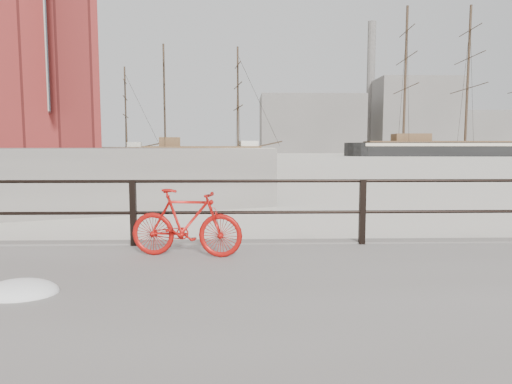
% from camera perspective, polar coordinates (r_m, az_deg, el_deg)
% --- Properties ---
extents(ground, '(400.00, 400.00, 0.00)m').
position_cam_1_polar(ground, '(7.51, 12.71, -8.72)').
color(ground, white).
rests_on(ground, ground).
extents(promenade, '(36.00, 8.00, 0.35)m').
position_cam_1_polar(promenade, '(3.93, 28.36, -20.21)').
color(promenade, gray).
rests_on(promenade, ground).
extents(far_quay, '(78.44, 148.07, 1.80)m').
position_cam_1_polar(far_quay, '(87.78, -27.56, 4.39)').
color(far_quay, gray).
rests_on(far_quay, ground).
extents(guardrail, '(28.00, 0.10, 1.00)m').
position_cam_1_polar(guardrail, '(7.20, 13.15, -2.44)').
color(guardrail, black).
rests_on(guardrail, promenade).
extents(bicycle, '(1.56, 0.47, 0.93)m').
position_cam_1_polar(bicycle, '(6.30, -8.71, -3.84)').
color(bicycle, '#AE0F0B').
rests_on(bicycle, promenade).
extents(barque_black, '(55.48, 21.52, 31.17)m').
position_cam_1_polar(barque_black, '(102.00, 24.60, 4.10)').
color(barque_black, black).
rests_on(barque_black, ground).
extents(schooner_mid, '(28.98, 15.52, 19.96)m').
position_cam_1_polar(schooner_mid, '(79.90, -6.73, 4.28)').
color(schooner_mid, silver).
rests_on(schooner_mid, ground).
extents(schooner_left, '(24.17, 13.88, 17.48)m').
position_cam_1_polar(schooner_left, '(89.94, -19.13, 4.16)').
color(schooner_left, beige).
rests_on(schooner_left, ground).
extents(apartment_grey, '(26.02, 22.15, 23.20)m').
position_cam_1_polar(apartment_grey, '(100.55, -28.60, 11.57)').
color(apartment_grey, gray).
rests_on(apartment_grey, far_quay).
extents(apartment_brick, '(27.87, 22.90, 21.20)m').
position_cam_1_polar(apartment_brick, '(123.28, -27.67, 9.92)').
color(apartment_brick, brown).
rests_on(apartment_brick, far_quay).
extents(industrial_west, '(32.00, 18.00, 18.00)m').
position_cam_1_polar(industrial_west, '(148.83, 6.81, 8.36)').
color(industrial_west, gray).
rests_on(industrial_west, ground).
extents(industrial_mid, '(26.00, 20.00, 24.00)m').
position_cam_1_polar(industrial_mid, '(162.64, 18.99, 8.92)').
color(industrial_mid, gray).
rests_on(industrial_mid, ground).
extents(industrial_east, '(20.00, 16.00, 14.00)m').
position_cam_1_polar(industrial_east, '(176.25, 25.42, 6.78)').
color(industrial_east, gray).
rests_on(industrial_east, ground).
extents(smokestack, '(2.80, 2.80, 44.00)m').
position_cam_1_polar(smokestack, '(164.29, 14.13, 12.52)').
color(smokestack, gray).
rests_on(smokestack, ground).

